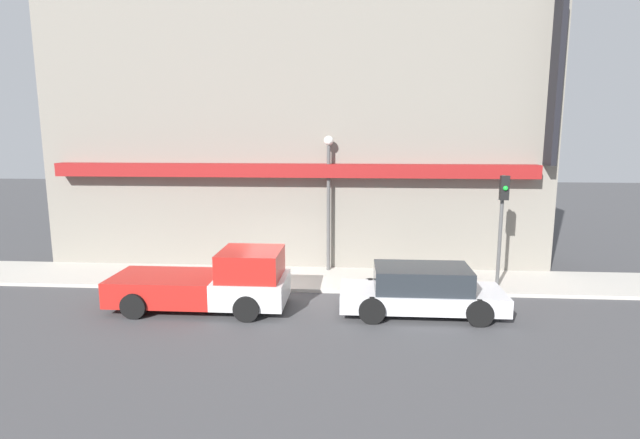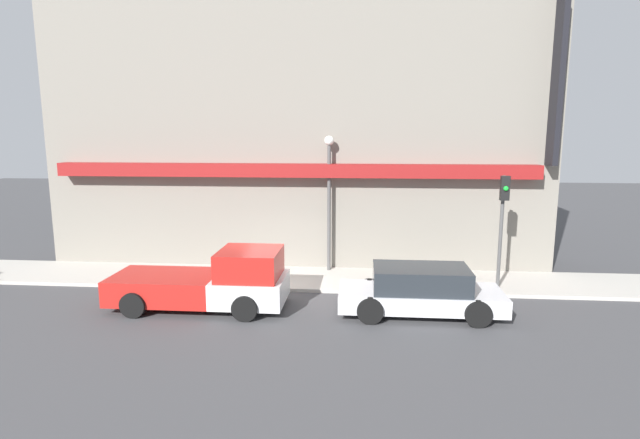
{
  "view_description": "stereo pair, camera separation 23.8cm",
  "coord_description": "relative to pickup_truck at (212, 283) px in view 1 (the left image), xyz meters",
  "views": [
    {
      "loc": [
        2.41,
        -16.12,
        5.34
      ],
      "look_at": [
        1.19,
        1.15,
        2.32
      ],
      "focal_mm": 28.0,
      "sensor_mm": 36.0,
      "label": 1
    },
    {
      "loc": [
        2.65,
        -16.1,
        5.34
      ],
      "look_at": [
        1.19,
        1.15,
        2.32
      ],
      "focal_mm": 28.0,
      "sensor_mm": 36.0,
      "label": 2
    }
  ],
  "objects": [
    {
      "name": "pickup_truck",
      "position": [
        0.0,
        0.0,
        0.0
      ],
      "size": [
        5.35,
        2.27,
        1.85
      ],
      "rotation": [
        0.0,
        0.0,
        0.01
      ],
      "color": "silver",
      "rests_on": "ground"
    },
    {
      "name": "ground_plane",
      "position": [
        1.92,
        1.69,
        -0.82
      ],
      "size": [
        80.0,
        80.0,
        0.0
      ],
      "primitive_type": "plane",
      "color": "#424244"
    },
    {
      "name": "street_lamp",
      "position": [
        3.34,
        4.19,
        2.54
      ],
      "size": [
        0.36,
        0.36,
        5.11
      ],
      "color": "#4C4C4C",
      "rests_on": "sidewalk"
    },
    {
      "name": "building",
      "position": [
        1.93,
        6.05,
        4.88
      ],
      "size": [
        19.8,
        3.8,
        11.41
      ],
      "color": "gray",
      "rests_on": "ground"
    },
    {
      "name": "parked_car",
      "position": [
        6.35,
        0.0,
        -0.1
      ],
      "size": [
        4.82,
        2.07,
        1.44
      ],
      "rotation": [
        0.0,
        0.0,
        0.02
      ],
      "color": "silver",
      "rests_on": "ground"
    },
    {
      "name": "sidewalk",
      "position": [
        1.92,
        3.13,
        -0.75
      ],
      "size": [
        36.0,
        2.88,
        0.12
      ],
      "color": "#B7B2A8",
      "rests_on": "ground"
    },
    {
      "name": "fire_hydrant",
      "position": [
        5.85,
        2.38,
        -0.39
      ],
      "size": [
        0.22,
        0.22,
        0.61
      ],
      "color": "#196633",
      "rests_on": "sidewalk"
    },
    {
      "name": "traffic_light",
      "position": [
        9.23,
        2.34,
        1.94
      ],
      "size": [
        0.28,
        0.42,
        3.83
      ],
      "color": "#4C4C4C",
      "rests_on": "sidewalk"
    }
  ]
}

